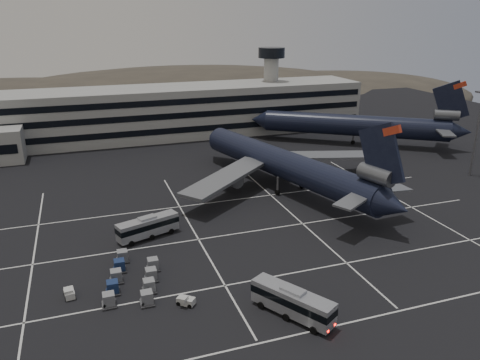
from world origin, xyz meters
name	(u,v)px	position (x,y,z in m)	size (l,w,h in m)	color
ground	(243,245)	(0.00, 0.00, 0.00)	(260.00, 260.00, 0.00)	black
lane_markings	(247,242)	(0.95, 0.72, 0.01)	(90.00, 55.62, 0.01)	silver
terminal	(150,114)	(-2.95, 71.14, 6.93)	(125.00, 26.00, 24.00)	gray
hills	(164,112)	(17.99, 170.00, -12.07)	(352.00, 180.00, 44.00)	#38332B
lightpole_right	(479,122)	(58.00, 15.00, 11.82)	(2.40, 2.40, 18.28)	slate
trijet_main	(286,165)	(15.94, 19.97, 5.25)	(45.66, 56.72, 18.08)	black
trijet_far	(358,125)	(48.59, 45.56, 5.43)	(50.20, 38.64, 18.08)	black
bus_near	(292,301)	(-0.56, -18.72, 2.01)	(7.42, 10.18, 3.68)	#919399
bus_far	(148,226)	(-13.26, 7.32, 1.93)	(10.18, 5.49, 3.52)	#919399
tug_a	(69,293)	(-25.02, -6.23, 0.58)	(1.50, 2.20, 1.32)	beige
tug_b	(187,300)	(-11.64, -12.52, 0.59)	(2.38, 2.28, 1.33)	beige
uld_cluster	(131,278)	(-17.39, -5.50, 0.82)	(8.51, 13.97, 1.67)	#2D2D30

